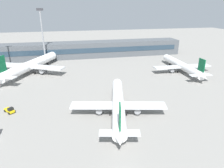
# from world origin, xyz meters

# --- Properties ---
(ground_plane) EXTENTS (400.00, 400.00, 0.00)m
(ground_plane) POSITION_xyz_m (0.00, 40.00, 0.00)
(ground_plane) COLOR gray
(terminal_building) EXTENTS (122.91, 12.13, 9.00)m
(terminal_building) POSITION_xyz_m (0.00, 96.93, 4.50)
(terminal_building) COLOR #4C5156
(terminal_building) RESTS_ON ground_plane
(airplane_near) EXTENTS (27.27, 38.53, 9.63)m
(airplane_near) POSITION_xyz_m (5.04, 24.79, 2.94)
(airplane_near) COLOR white
(airplane_near) RESTS_ON ground_plane
(airplane_mid) EXTENTS (27.39, 39.37, 9.73)m
(airplane_mid) POSITION_xyz_m (43.85, 57.20, 2.97)
(airplane_mid) COLOR silver
(airplane_mid) RESTS_ON ground_plane
(airplane_far) EXTENTS (31.80, 43.97, 11.73)m
(airplane_far) POSITION_xyz_m (-24.60, 71.19, 3.58)
(airplane_far) COLOR white
(airplane_far) RESTS_ON ground_plane
(baggage_tug_yellow) EXTENTS (3.45, 3.73, 1.75)m
(baggage_tug_yellow) POSITION_xyz_m (-25.81, 31.29, 0.80)
(baggage_tug_yellow) COLOR yellow
(baggage_tug_yellow) RESTS_ON ground_plane
(floodlight_tower_east) EXTENTS (3.20, 0.80, 28.15)m
(floodlight_tower_east) POSITION_xyz_m (-19.71, 86.43, 16.13)
(floodlight_tower_east) COLOR gray
(floodlight_tower_east) RESTS_ON ground_plane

